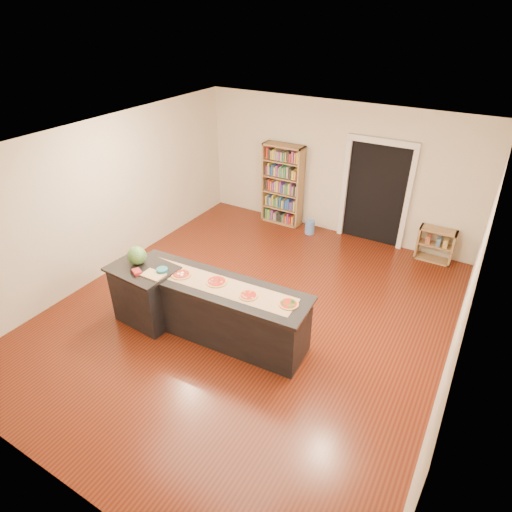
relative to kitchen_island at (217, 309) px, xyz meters
The scene contains 17 objects.
room 1.16m from the kitchen_island, 76.57° to the left, with size 6.00×7.00×2.80m.
doorway 4.34m from the kitchen_island, 75.62° to the left, with size 1.40×0.09×2.21m.
kitchen_island is the anchor object (origin of this frame).
side_counter 1.20m from the kitchen_island, 167.27° to the right, with size 0.99×0.73×0.98m.
bookshelf 4.11m from the kitchen_island, 103.71° to the left, with size 0.91×0.32×1.82m, color #9E7A4C.
low_shelf 4.66m from the kitchen_island, 58.80° to the left, with size 0.68×0.29×0.68m, color #9E7A4C.
waste_bin 3.80m from the kitchen_island, 92.45° to the left, with size 0.21×0.21×0.31m, color #577EC3.
kraft_paper 0.47m from the kitchen_island, 86.72° to the right, with size 2.48×0.45×0.00m, color #A87D56.
watermelon 1.46m from the kitchen_island, behind, with size 0.29×0.29×0.29m, color #144214.
cutting_board 1.06m from the kitchen_island, 158.70° to the right, with size 0.33×0.22×0.02m, color tan.
package_red 1.30m from the kitchen_island, 159.23° to the right, with size 0.16×0.11×0.06m, color maroon.
package_teal 0.99m from the kitchen_island, 165.84° to the right, with size 0.17×0.17×0.06m, color #195966.
pizza_a 1.24m from the kitchen_island, behind, with size 0.26×0.26×0.02m.
pizza_b 0.75m from the kitchen_island, behind, with size 0.31×0.31×0.02m.
pizza_c 0.48m from the kitchen_island, 93.28° to the left, with size 0.31×0.31×0.02m.
pizza_d 0.75m from the kitchen_island, ahead, with size 0.27×0.27×0.02m.
pizza_e 1.24m from the kitchen_island, ahead, with size 0.27×0.27×0.02m.
Camera 1 is at (2.92, -4.76, 4.45)m, focal length 30.00 mm.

